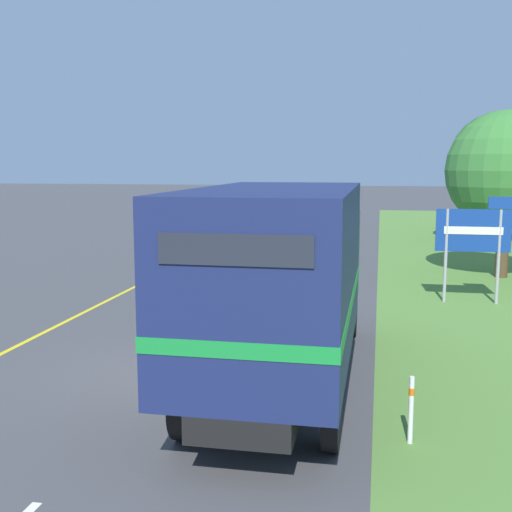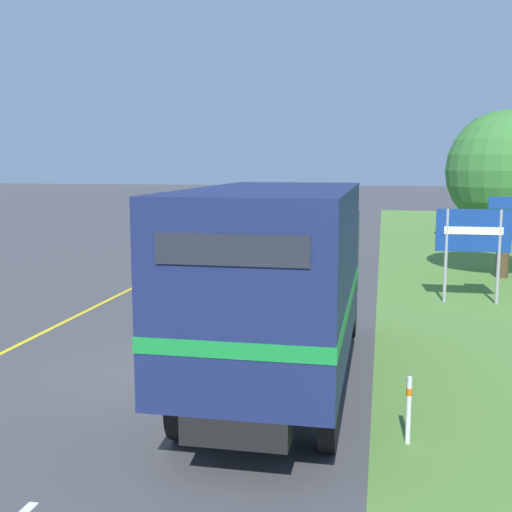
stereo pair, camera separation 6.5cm
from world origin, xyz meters
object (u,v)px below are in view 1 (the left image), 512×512
(roadside_tree_near, at_px, (507,171))
(delineator_post, at_px, (411,408))
(horse_trailer_truck, at_px, (283,275))
(roadside_tree_mid, at_px, (498,160))
(highway_sign, at_px, (475,234))
(lead_car_white, at_px, (229,235))

(roadside_tree_near, distance_m, delineator_post, 14.65)
(horse_trailer_truck, distance_m, delineator_post, 3.19)
(roadside_tree_mid, bearing_deg, horse_trailer_truck, -107.95)
(highway_sign, relative_size, roadside_tree_near, 0.53)
(horse_trailer_truck, xyz_separation_m, highway_sign, (4.11, 7.51, -0.03))
(horse_trailer_truck, distance_m, highway_sign, 8.57)
(roadside_tree_mid, xyz_separation_m, delineator_post, (-4.89, -23.45, -3.44))
(highway_sign, height_order, roadside_tree_near, roadside_tree_near)
(lead_car_white, relative_size, delineator_post, 4.42)
(highway_sign, bearing_deg, roadside_tree_near, 70.87)
(roadside_tree_mid, distance_m, delineator_post, 24.20)
(lead_car_white, distance_m, roadside_tree_near, 10.38)
(lead_car_white, bearing_deg, roadside_tree_near, -11.33)
(highway_sign, distance_m, delineator_post, 9.80)
(lead_car_white, bearing_deg, highway_sign, -37.36)
(roadside_tree_mid, relative_size, delineator_post, 6.51)
(roadside_tree_near, xyz_separation_m, roadside_tree_mid, (1.32, 9.57, 0.39))
(lead_car_white, bearing_deg, horse_trailer_truck, -73.06)
(horse_trailer_truck, relative_size, roadside_tree_near, 1.43)
(highway_sign, bearing_deg, roadside_tree_mid, 78.49)
(roadside_tree_near, bearing_deg, highway_sign, -109.13)
(lead_car_white, relative_size, roadside_tree_near, 0.76)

